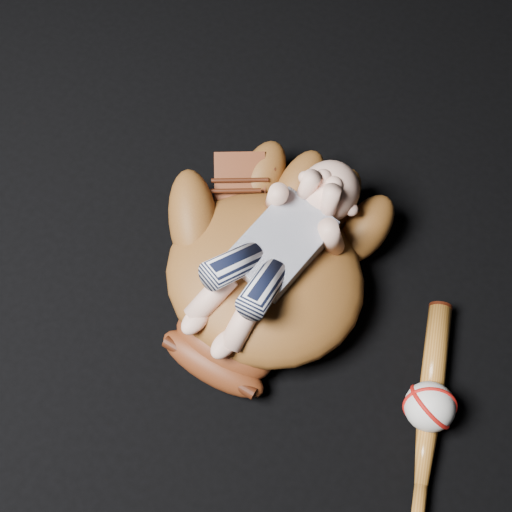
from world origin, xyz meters
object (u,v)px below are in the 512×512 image
at_px(newborn_baby, 270,255).
at_px(baseball_bat, 427,428).
at_px(baseball, 430,407).
at_px(baseball_glove, 265,272).

distance_m(newborn_baby, baseball_bat, 0.37).
height_order(baseball_bat, baseball, baseball).
bearing_deg(baseball_bat, baseball_glove, 165.84).
xyz_separation_m(baseball_glove, baseball, (0.33, -0.06, -0.04)).
bearing_deg(baseball, baseball_bat, -64.40).
height_order(newborn_baby, baseball, newborn_baby).
height_order(baseball_glove, baseball, baseball_glove).
xyz_separation_m(baseball_bat, baseball, (-0.01, 0.03, 0.02)).
distance_m(baseball_glove, baseball_bat, 0.36).
bearing_deg(newborn_baby, baseball_bat, -5.60).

